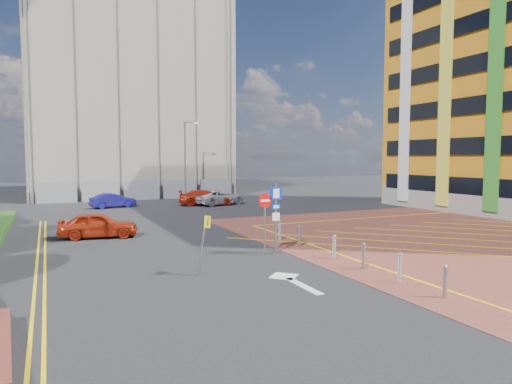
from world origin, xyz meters
TOP-DOWN VIEW (x-y plane):
  - ground at (0.00, 0.00)m, footprint 140.00×140.00m
  - forecourt at (14.00, 0.00)m, footprint 26.00×26.00m
  - lamp_back at (4.08, 28.00)m, footprint 1.53×0.16m
  - sign_cluster at (0.30, 0.98)m, footprint 1.17×0.12m
  - warning_sign at (-3.64, -1.28)m, footprint 0.65×0.40m
  - bollard_row at (2.30, -1.67)m, footprint 0.14×11.14m
  - construction_building at (0.00, 40.00)m, footprint 21.20×19.20m
  - construction_fence at (1.00, 30.00)m, footprint 21.60×0.06m
  - car_red_left at (-6.35, 8.71)m, footprint 4.35×2.33m
  - car_blue_back at (-3.69, 23.74)m, footprint 3.99×2.08m
  - car_red_back at (4.24, 22.36)m, footprint 5.16×3.08m
  - car_silver_back at (5.52, 22.14)m, footprint 5.39×3.76m

SIDE VIEW (x-z plane):
  - ground at x=0.00m, z-range 0.00..0.00m
  - forecourt at x=14.00m, z-range 0.00..0.02m
  - bollard_row at x=2.30m, z-range 0.02..0.92m
  - car_blue_back at x=-3.69m, z-range 0.00..1.25m
  - car_silver_back at x=5.52m, z-range 0.00..1.37m
  - car_red_back at x=4.24m, z-range 0.00..1.40m
  - car_red_left at x=-6.35m, z-range 0.00..1.41m
  - construction_fence at x=1.00m, z-range 0.00..2.00m
  - warning_sign at x=-3.64m, z-range 0.30..2.55m
  - sign_cluster at x=0.30m, z-range 0.35..3.55m
  - lamp_back at x=4.08m, z-range 0.36..8.36m
  - construction_building at x=0.00m, z-range 0.00..22.00m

